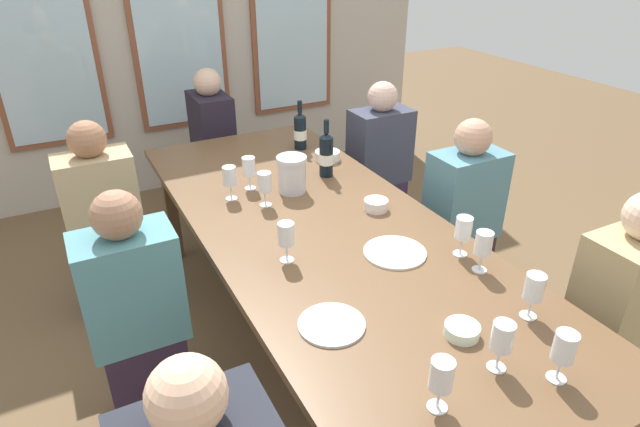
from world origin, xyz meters
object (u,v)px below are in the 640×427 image
at_px(wine_glass_9, 442,376).
at_px(seated_person_2, 138,320).
at_px(seated_person_6, 214,149).
at_px(wine_glass_5, 249,167).
at_px(wine_glass_8, 265,183).
at_px(wine_glass_2, 534,288).
at_px(seated_person_5, 379,169).
at_px(metal_pitcher, 292,174).
at_px(seated_person_4, 105,225).
at_px(white_plate_0, 332,324).
at_px(tasting_bowl_0, 327,156).
at_px(dining_table, 325,239).
at_px(seated_person_3, 461,222).
at_px(wine_bottle_1, 300,131).
at_px(seated_person_1, 615,322).
at_px(tasting_bowl_1, 462,330).
at_px(wine_glass_3, 464,229).
at_px(tasting_bowl_2, 376,205).
at_px(white_plate_1, 395,252).
at_px(wine_bottle_0, 326,155).
at_px(wine_glass_1, 230,177).
at_px(wine_glass_0, 483,245).
at_px(wine_glass_6, 502,338).
at_px(wine_glass_4, 564,348).
at_px(wine_glass_7, 286,236).

xyz_separation_m(wine_glass_9, seated_person_2, (-0.66, 1.07, -0.34)).
bearing_deg(seated_person_2, seated_person_6, 63.13).
distance_m(wine_glass_5, wine_glass_8, 0.22).
bearing_deg(wine_glass_2, seated_person_6, 97.42).
distance_m(seated_person_2, seated_person_5, 1.93).
bearing_deg(metal_pitcher, wine_glass_9, -98.88).
relative_size(seated_person_4, seated_person_6, 1.00).
bearing_deg(wine_glass_9, wine_glass_5, 88.25).
height_order(white_plate_0, tasting_bowl_0, tasting_bowl_0).
relative_size(dining_table, seated_person_3, 2.46).
bearing_deg(wine_bottle_1, seated_person_4, -178.05).
height_order(wine_glass_5, seated_person_1, seated_person_1).
bearing_deg(tasting_bowl_1, wine_glass_3, 50.04).
relative_size(tasting_bowl_2, wine_glass_2, 0.68).
bearing_deg(seated_person_3, white_plate_1, -152.48).
relative_size(wine_bottle_0, seated_person_5, 0.29).
bearing_deg(seated_person_1, wine_glass_2, 178.08).
relative_size(wine_glass_1, wine_glass_9, 1.00).
distance_m(tasting_bowl_0, wine_glass_9, 1.87).
distance_m(tasting_bowl_0, wine_glass_5, 0.57).
bearing_deg(wine_glass_0, wine_glass_3, 85.19).
relative_size(white_plate_1, wine_bottle_0, 0.83).
bearing_deg(seated_person_6, white_plate_1, -85.57).
distance_m(metal_pitcher, seated_person_4, 1.06).
distance_m(wine_glass_0, wine_glass_5, 1.25).
distance_m(white_plate_0, wine_glass_6, 0.56).
bearing_deg(wine_glass_1, wine_glass_5, 28.75).
bearing_deg(white_plate_1, metal_pitcher, 99.78).
relative_size(wine_glass_4, wine_glass_8, 1.00).
distance_m(tasting_bowl_2, wine_glass_1, 0.73).
bearing_deg(seated_person_5, wine_glass_3, -109.46).
height_order(dining_table, white_plate_1, white_plate_1).
relative_size(wine_glass_0, wine_glass_6, 1.00).
xyz_separation_m(white_plate_1, wine_glass_3, (0.24, -0.13, 0.12)).
xyz_separation_m(white_plate_1, wine_glass_0, (0.23, -0.26, 0.11)).
bearing_deg(wine_glass_7, wine_glass_8, 77.41).
relative_size(wine_glass_6, seated_person_3, 0.16).
xyz_separation_m(tasting_bowl_0, wine_glass_9, (-0.59, -1.77, 0.09)).
relative_size(white_plate_1, tasting_bowl_1, 2.22).
bearing_deg(wine_glass_1, wine_glass_9, -87.10).
bearing_deg(wine_glass_3, seated_person_4, 132.74).
bearing_deg(white_plate_0, white_plate_1, 31.91).
bearing_deg(tasting_bowl_0, tasting_bowl_1, -101.77).
distance_m(wine_glass_4, seated_person_5, 2.14).
xyz_separation_m(wine_glass_0, wine_glass_6, (-0.33, -0.44, 0.00)).
bearing_deg(seated_person_5, metal_pitcher, -151.86).
bearing_deg(seated_person_5, wine_glass_8, -152.41).
bearing_deg(seated_person_4, wine_glass_6, -64.41).
bearing_deg(wine_glass_3, wine_glass_2, -97.72).
distance_m(wine_glass_4, wine_glass_8, 1.51).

